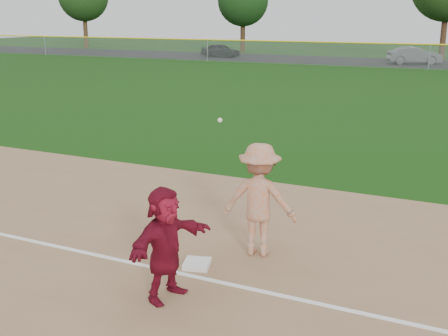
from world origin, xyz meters
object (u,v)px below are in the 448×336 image
at_px(first_base, 197,264).
at_px(car_left, 221,50).
at_px(base_runner, 165,243).
at_px(car_mid, 414,55).

xyz_separation_m(first_base, car_left, (-21.45, 45.58, 0.63)).
bearing_deg(base_runner, car_mid, 15.80).
height_order(base_runner, car_left, base_runner).
xyz_separation_m(first_base, base_runner, (0.09, -1.18, 0.85)).
distance_m(car_left, car_mid, 19.31).
xyz_separation_m(car_left, car_mid, (19.31, -0.23, 0.07)).
height_order(first_base, base_runner, base_runner).
xyz_separation_m(first_base, car_mid, (-2.14, 45.35, 0.71)).
height_order(car_left, car_mid, car_mid).
bearing_deg(first_base, car_left, 115.21).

